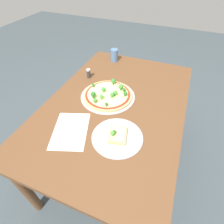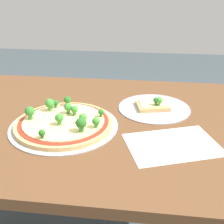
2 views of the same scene
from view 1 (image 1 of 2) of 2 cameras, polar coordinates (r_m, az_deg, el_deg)
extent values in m
plane|color=#3D474C|center=(1.74, 0.95, -14.70)|extent=(8.00, 8.00, 0.00)
cube|color=brown|center=(1.21, 1.31, 2.47)|extent=(1.37, 0.91, 0.04)
cylinder|color=brown|center=(1.87, 19.51, 3.00)|extent=(0.06, 0.06, 0.66)
cylinder|color=brown|center=(1.37, -26.58, -21.44)|extent=(0.06, 0.06, 0.66)
cylinder|color=brown|center=(2.00, -3.05, 8.63)|extent=(0.06, 0.06, 0.66)
cylinder|color=#A3A3A8|center=(1.25, -1.36, 5.24)|extent=(0.38, 0.38, 0.00)
cylinder|color=tan|center=(1.25, -1.37, 5.56)|extent=(0.35, 0.35, 0.01)
cylinder|color=#A82D1E|center=(1.24, -1.38, 5.85)|extent=(0.32, 0.32, 0.00)
cylinder|color=#F4DB8E|center=(1.24, -1.38, 5.96)|extent=(0.29, 0.29, 0.00)
sphere|color=#286B23|center=(1.20, 4.36, 6.13)|extent=(0.03, 0.03, 0.03)
cylinder|color=#37742D|center=(1.21, 4.31, 5.43)|extent=(0.01, 0.01, 0.01)
sphere|color=#286B23|center=(1.24, 3.99, 7.28)|extent=(0.02, 0.02, 0.02)
cylinder|color=#37742D|center=(1.25, 3.95, 6.72)|extent=(0.01, 0.01, 0.01)
sphere|color=#479338|center=(1.17, -3.48, 5.09)|extent=(0.03, 0.03, 0.03)
cylinder|color=#51973E|center=(1.19, -3.44, 4.42)|extent=(0.01, 0.01, 0.01)
sphere|color=#3D8933|center=(1.24, -2.81, 7.46)|extent=(0.03, 0.03, 0.03)
cylinder|color=#488E3A|center=(1.25, -2.78, 6.74)|extent=(0.01, 0.01, 0.01)
sphere|color=#286B23|center=(1.29, -6.16, 8.77)|extent=(0.02, 0.02, 0.02)
cylinder|color=#37742D|center=(1.30, -6.11, 8.25)|extent=(0.01, 0.01, 0.01)
sphere|color=#3D8933|center=(1.20, 1.04, 6.36)|extent=(0.03, 0.03, 0.03)
cylinder|color=#488E3A|center=(1.21, 1.02, 5.64)|extent=(0.01, 0.01, 0.01)
sphere|color=#3D8933|center=(1.25, 2.90, 8.27)|extent=(0.03, 0.03, 0.03)
cylinder|color=#488E3A|center=(1.27, 2.87, 7.43)|extent=(0.02, 0.02, 0.02)
sphere|color=#3D8933|center=(1.15, -5.59, 3.90)|extent=(0.03, 0.03, 0.03)
cylinder|color=#488E3A|center=(1.16, -5.53, 3.24)|extent=(0.01, 0.01, 0.01)
sphere|color=#337A2D|center=(1.31, 0.42, 10.10)|extent=(0.03, 0.03, 0.03)
cylinder|color=#3F8136|center=(1.32, 0.41, 9.29)|extent=(0.02, 0.02, 0.02)
sphere|color=#286B23|center=(1.19, -6.15, 5.79)|extent=(0.04, 0.04, 0.04)
cylinder|color=#37742D|center=(1.20, -6.07, 4.92)|extent=(0.02, 0.02, 0.02)
sphere|color=#3D8933|center=(1.19, -0.01, 5.68)|extent=(0.03, 0.03, 0.03)
cylinder|color=#488E3A|center=(1.20, -0.01, 5.01)|extent=(0.01, 0.01, 0.01)
sphere|color=#286B23|center=(1.12, -1.87, 2.62)|extent=(0.02, 0.02, 0.02)
cylinder|color=#37742D|center=(1.13, -1.85, 2.09)|extent=(0.01, 0.01, 0.01)
cylinder|color=#A3A3A8|center=(0.99, 1.74, -8.15)|extent=(0.29, 0.29, 0.00)
cube|color=tan|center=(0.99, 1.89, -7.50)|extent=(0.14, 0.12, 0.02)
cube|color=#F4DB8E|center=(0.98, 1.90, -7.13)|extent=(0.12, 0.10, 0.00)
sphere|color=#286B23|center=(0.96, 0.64, -6.50)|extent=(0.02, 0.02, 0.02)
cylinder|color=#37742D|center=(0.97, 0.63, -7.06)|extent=(0.01, 0.01, 0.01)
sphere|color=#479338|center=(0.95, 0.18, -6.88)|extent=(0.03, 0.03, 0.03)
cylinder|color=#51973E|center=(0.96, 0.18, -7.51)|extent=(0.01, 0.01, 0.01)
cylinder|color=#4C7099|center=(1.68, 0.72, 18.05)|extent=(0.07, 0.07, 0.11)
cylinder|color=#333338|center=(1.45, -7.64, 12.21)|extent=(0.03, 0.03, 0.06)
cylinder|color=#B2B2B7|center=(1.43, -7.78, 13.46)|extent=(0.03, 0.03, 0.01)
cube|color=white|center=(1.05, -13.40, -5.85)|extent=(0.33, 0.28, 0.00)
camera|label=2|loc=(1.42, -43.90, 20.47)|focal=45.00mm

